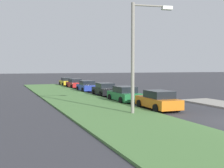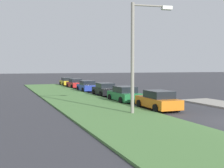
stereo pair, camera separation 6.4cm
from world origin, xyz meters
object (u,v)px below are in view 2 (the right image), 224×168
(parked_car_green, at_px, (124,94))
(parked_car_red, at_px, (75,83))
(parked_car_orange, at_px, (158,100))
(streetlight, at_px, (138,50))
(parked_car_black, at_px, (105,89))
(parked_car_blue, at_px, (87,86))
(parked_car_yellow, at_px, (67,82))

(parked_car_green, height_order, parked_car_red, same)
(parked_car_orange, distance_m, streetlight, 4.59)
(parked_car_black, bearing_deg, parked_car_red, 2.66)
(parked_car_black, distance_m, parked_car_red, 12.85)
(parked_car_black, bearing_deg, parked_car_blue, 4.42)
(parked_car_red, distance_m, streetlight, 25.65)
(parked_car_green, xyz_separation_m, parked_car_black, (5.94, -0.32, 0.00))
(parked_car_orange, relative_size, streetlight, 0.58)
(parked_car_black, xyz_separation_m, parked_car_blue, (6.08, 0.23, 0.00))
(parked_car_yellow, bearing_deg, parked_car_orange, -179.10)
(parked_car_black, bearing_deg, parked_car_yellow, 2.42)
(parked_car_black, relative_size, parked_car_yellow, 1.01)
(streetlight, bearing_deg, parked_car_black, -10.85)
(parked_car_black, bearing_deg, parked_car_orange, -177.40)
(parked_car_black, distance_m, streetlight, 13.18)
(parked_car_yellow, bearing_deg, parked_car_green, -179.93)
(parked_car_orange, height_order, parked_car_black, same)
(parked_car_green, height_order, parked_car_yellow, same)
(parked_car_red, bearing_deg, parked_car_blue, 177.77)
(parked_car_blue, height_order, parked_car_yellow, same)
(parked_car_orange, relative_size, parked_car_yellow, 1.02)
(parked_car_green, distance_m, parked_car_yellow, 24.78)
(parked_car_black, distance_m, parked_car_blue, 6.08)
(parked_car_yellow, bearing_deg, parked_car_black, -179.17)
(parked_car_orange, distance_m, parked_car_red, 24.00)
(streetlight, bearing_deg, parked_car_blue, -6.65)
(parked_car_orange, relative_size, parked_car_black, 1.00)
(parked_car_yellow, bearing_deg, parked_car_red, -179.67)
(parked_car_yellow, height_order, streetlight, streetlight)
(parked_car_orange, bearing_deg, streetlight, 120.61)
(parked_car_orange, distance_m, parked_car_blue, 17.23)
(parked_car_black, xyz_separation_m, streetlight, (-12.43, 2.38, 3.67))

